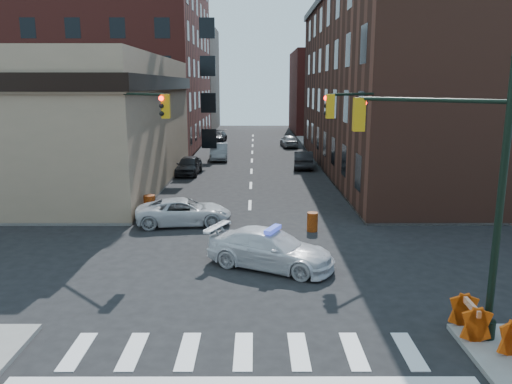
{
  "coord_description": "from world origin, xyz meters",
  "views": [
    {
      "loc": [
        0.32,
        -19.09,
        7.07
      ],
      "look_at": [
        0.36,
        3.54,
        2.2
      ],
      "focal_mm": 35.0,
      "sensor_mm": 36.0,
      "label": 1
    }
  ],
  "objects_px": {
    "police_car": "(270,249)",
    "pickup": "(184,212)",
    "barricade_nw_a": "(80,203)",
    "parked_car_enear": "(303,159)",
    "parked_car_wnear": "(189,165)",
    "barrel_road": "(312,222)",
    "barrel_bank": "(150,205)",
    "parked_car_wfar": "(219,152)",
    "pedestrian_b": "(53,204)",
    "barricade_se_a": "(470,318)",
    "pedestrian_a": "(120,194)"
  },
  "relations": [
    {
      "from": "police_car",
      "to": "pickup",
      "type": "height_order",
      "value": "police_car"
    },
    {
      "from": "barricade_nw_a",
      "to": "parked_car_enear",
      "type": "bearing_deg",
      "value": 62.23
    },
    {
      "from": "parked_car_wnear",
      "to": "barrel_road",
      "type": "bearing_deg",
      "value": -60.31
    },
    {
      "from": "barrel_bank",
      "to": "barricade_nw_a",
      "type": "height_order",
      "value": "barrel_bank"
    },
    {
      "from": "barrel_road",
      "to": "parked_car_wfar",
      "type": "bearing_deg",
      "value": 104.7
    },
    {
      "from": "pedestrian_b",
      "to": "barrel_road",
      "type": "relative_size",
      "value": 1.86
    },
    {
      "from": "pickup",
      "to": "parked_car_wfar",
      "type": "distance_m",
      "value": 22.85
    },
    {
      "from": "police_car",
      "to": "barrel_road",
      "type": "xyz_separation_m",
      "value": [
        2.21,
        4.95,
        -0.27
      ]
    },
    {
      "from": "pickup",
      "to": "parked_car_enear",
      "type": "bearing_deg",
      "value": -30.55
    },
    {
      "from": "parked_car_wnear",
      "to": "barrel_bank",
      "type": "xyz_separation_m",
      "value": [
        -0.47,
        -12.93,
        -0.17
      ]
    },
    {
      "from": "barrel_road",
      "to": "barricade_nw_a",
      "type": "xyz_separation_m",
      "value": [
        -12.64,
        3.43,
        0.13
      ]
    },
    {
      "from": "barrel_bank",
      "to": "barricade_se_a",
      "type": "bearing_deg",
      "value": -48.92
    },
    {
      "from": "pickup",
      "to": "parked_car_wnear",
      "type": "bearing_deg",
      "value": -0.37
    },
    {
      "from": "barricade_nw_a",
      "to": "barricade_se_a",
      "type": "bearing_deg",
      "value": -27.55
    },
    {
      "from": "parked_car_wnear",
      "to": "barricade_nw_a",
      "type": "distance_m",
      "value": 13.29
    },
    {
      "from": "pickup",
      "to": "parked_car_enear",
      "type": "distance_m",
      "value": 19.55
    },
    {
      "from": "pickup",
      "to": "parked_car_wfar",
      "type": "xyz_separation_m",
      "value": [
        0.17,
        22.84,
        0.1
      ]
    },
    {
      "from": "pickup",
      "to": "barricade_nw_a",
      "type": "distance_m",
      "value": 6.53
    },
    {
      "from": "police_car",
      "to": "pickup",
      "type": "bearing_deg",
      "value": 59.96
    },
    {
      "from": "parked_car_wnear",
      "to": "barrel_road",
      "type": "relative_size",
      "value": 4.63
    },
    {
      "from": "pedestrian_a",
      "to": "barrel_bank",
      "type": "bearing_deg",
      "value": -0.79
    },
    {
      "from": "pickup",
      "to": "barrel_road",
      "type": "relative_size",
      "value": 5.16
    },
    {
      "from": "parked_car_wnear",
      "to": "parked_car_wfar",
      "type": "xyz_separation_m",
      "value": [
        1.85,
        8.13,
        0.03
      ]
    },
    {
      "from": "parked_car_enear",
      "to": "barricade_se_a",
      "type": "distance_m",
      "value": 29.83
    },
    {
      "from": "parked_car_wfar",
      "to": "parked_car_enear",
      "type": "distance_m",
      "value": 9.13
    },
    {
      "from": "police_car",
      "to": "pickup",
      "type": "distance_m",
      "value": 7.51
    },
    {
      "from": "pedestrian_a",
      "to": "pedestrian_b",
      "type": "xyz_separation_m",
      "value": [
        -2.89,
        -2.22,
        -0.04
      ]
    },
    {
      "from": "police_car",
      "to": "barricade_nw_a",
      "type": "relative_size",
      "value": 4.27
    },
    {
      "from": "pedestrian_b",
      "to": "barrel_bank",
      "type": "distance_m",
      "value": 4.94
    },
    {
      "from": "pickup",
      "to": "barricade_nw_a",
      "type": "height_order",
      "value": "pickup"
    },
    {
      "from": "parked_car_wnear",
      "to": "parked_car_enear",
      "type": "xyz_separation_m",
      "value": [
        9.53,
        3.19,
        0.0
      ]
    },
    {
      "from": "parked_car_wnear",
      "to": "pedestrian_a",
      "type": "distance_m",
      "value": 12.51
    },
    {
      "from": "parked_car_wfar",
      "to": "barrel_road",
      "type": "xyz_separation_m",
      "value": [
        6.31,
        -24.07,
        -0.31
      ]
    },
    {
      "from": "police_car",
      "to": "pedestrian_b",
      "type": "relative_size",
      "value": 2.93
    },
    {
      "from": "police_car",
      "to": "parked_car_enear",
      "type": "distance_m",
      "value": 24.35
    },
    {
      "from": "parked_car_wfar",
      "to": "pedestrian_b",
      "type": "distance_m",
      "value": 23.7
    },
    {
      "from": "parked_car_enear",
      "to": "barricade_se_a",
      "type": "relative_size",
      "value": 3.61
    },
    {
      "from": "parked_car_enear",
      "to": "barricade_nw_a",
      "type": "distance_m",
      "value": 21.04
    },
    {
      "from": "pedestrian_b",
      "to": "barricade_nw_a",
      "type": "xyz_separation_m",
      "value": [
        0.65,
        2.0,
        -0.42
      ]
    },
    {
      "from": "barrel_road",
      "to": "barricade_se_a",
      "type": "relative_size",
      "value": 0.75
    },
    {
      "from": "pedestrian_b",
      "to": "barricade_se_a",
      "type": "xyz_separation_m",
      "value": [
        16.55,
        -12.06,
        -0.4
      ]
    },
    {
      "from": "barrel_road",
      "to": "barricade_nw_a",
      "type": "relative_size",
      "value": 0.78
    },
    {
      "from": "pedestrian_b",
      "to": "barricade_se_a",
      "type": "relative_size",
      "value": 1.39
    },
    {
      "from": "parked_car_wnear",
      "to": "barrel_bank",
      "type": "distance_m",
      "value": 12.94
    },
    {
      "from": "barrel_road",
      "to": "police_car",
      "type": "bearing_deg",
      "value": -114.1
    },
    {
      "from": "barricade_se_a",
      "to": "pedestrian_b",
      "type": "bearing_deg",
      "value": 55.75
    },
    {
      "from": "parked_car_wfar",
      "to": "pedestrian_a",
      "type": "relative_size",
      "value": 2.57
    },
    {
      "from": "barricade_se_a",
      "to": "barricade_nw_a",
      "type": "height_order",
      "value": "barricade_se_a"
    },
    {
      "from": "pickup",
      "to": "parked_car_wnear",
      "type": "xyz_separation_m",
      "value": [
        -1.68,
        14.72,
        0.07
      ]
    },
    {
      "from": "parked_car_wfar",
      "to": "pickup",
      "type": "bearing_deg",
      "value": -93.16
    }
  ]
}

